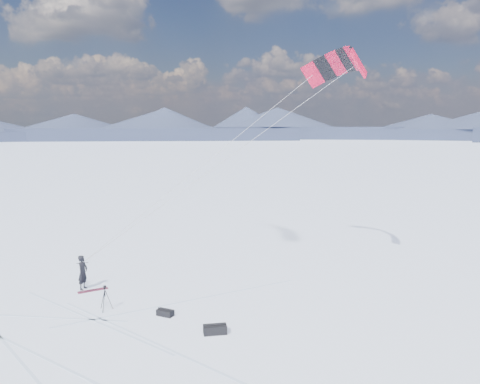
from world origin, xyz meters
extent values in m
plane|color=white|center=(0.00, 0.00, 0.00)|extent=(1800.00, 1800.00, 0.00)
cube|color=black|center=(199.52, 250.19, 3.04)|extent=(145.33, 128.71, 6.08)
cone|color=black|center=(199.52, 250.19, 6.08)|extent=(89.94, 89.94, 8.00)
cube|color=black|center=(116.91, 297.88, 3.04)|extent=(156.07, 96.69, 6.08)
cone|color=black|center=(116.91, 297.88, 6.08)|extent=(82.96, 82.96, 8.00)
cube|color=black|center=(23.91, 319.11, 3.04)|extent=(152.94, 56.08, 6.08)
cone|color=black|center=(23.91, 319.11, 6.08)|extent=(68.60, 68.60, 8.00)
cube|color=black|center=(-71.21, 311.98, 3.04)|extent=(156.25, 77.25, 6.08)
cone|color=black|center=(-71.21, 311.98, 6.08)|extent=(76.64, 76.64, 8.00)
cube|color=#A2B7D3|center=(-3.30, -1.70, 0.00)|extent=(3.52, 7.29, 0.01)
cube|color=#A2B7D3|center=(-1.60, 0.60, 0.00)|extent=(6.45, 7.79, 0.01)
cube|color=#A2B7D3|center=(0.10, 2.90, 0.00)|extent=(11.66, 3.07, 0.01)
cube|color=#A2B7D3|center=(1.80, -2.80, 0.00)|extent=(1.27, 5.91, 0.01)
cube|color=#A2B7D3|center=(3.50, -0.50, 0.00)|extent=(6.52, 4.83, 0.01)
imported|color=black|center=(-1.41, 4.02, 0.00)|extent=(0.62, 0.73, 1.71)
cube|color=maroon|center=(-0.93, 3.69, 0.02)|extent=(1.45, 0.72, 0.04)
cylinder|color=black|center=(0.02, 1.04, 0.46)|extent=(0.34, 0.10, 0.93)
cylinder|color=black|center=(-0.24, 1.12, 0.46)|extent=(0.25, 0.27, 0.93)
cylinder|color=black|center=(-0.18, 0.85, 0.46)|extent=(0.13, 0.33, 0.93)
cylinder|color=black|center=(-0.13, 1.00, 0.78)|extent=(0.03, 0.03, 0.31)
cube|color=black|center=(-0.13, 1.00, 0.98)|extent=(0.07, 0.07, 0.04)
cube|color=black|center=(-0.13, 1.00, 1.06)|extent=(0.13, 0.10, 0.09)
cylinder|color=black|center=(-0.13, 1.08, 1.06)|extent=(0.06, 0.09, 0.06)
cube|color=black|center=(4.19, -2.29, 0.17)|extent=(0.91, 0.45, 0.34)
cylinder|color=black|center=(4.19, -2.29, 0.36)|extent=(0.85, 0.11, 0.08)
cube|color=black|center=(2.39, -0.15, 0.13)|extent=(0.77, 0.70, 0.26)
cylinder|color=black|center=(2.39, -0.15, 0.28)|extent=(0.59, 0.47, 0.08)
cube|color=red|center=(12.07, 2.49, 11.02)|extent=(1.35, 0.90, 1.57)
cube|color=black|center=(12.40, 3.29, 11.31)|extent=(1.19, 0.99, 1.46)
cube|color=red|center=(12.58, 4.18, 11.49)|extent=(1.02, 1.03, 1.34)
cube|color=black|center=(12.59, 5.13, 11.55)|extent=(1.00, 1.03, 1.22)
cube|color=red|center=(12.44, 6.05, 11.49)|extent=(1.17, 1.01, 1.34)
cube|color=black|center=(12.12, 6.91, 11.31)|extent=(1.32, 0.95, 1.46)
cube|color=red|center=(11.66, 7.65, 11.02)|extent=(1.45, 0.83, 1.57)
cylinder|color=gray|center=(5.33, 3.26, 6.17)|extent=(13.49, 1.55, 9.71)
cylinder|color=gray|center=(5.13, 5.83, 6.17)|extent=(13.08, 3.65, 9.71)
cylinder|color=black|center=(-1.41, 4.02, 1.33)|extent=(0.55, 0.07, 0.03)
camera|label=1|loc=(1.67, -19.27, 7.85)|focal=35.00mm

